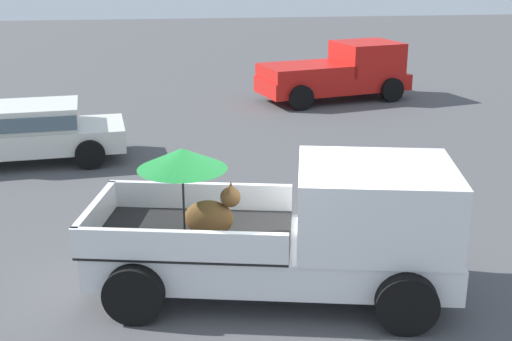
{
  "coord_description": "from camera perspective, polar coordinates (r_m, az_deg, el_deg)",
  "views": [
    {
      "loc": [
        -1.36,
        -8.62,
        4.67
      ],
      "look_at": [
        0.05,
        2.18,
        1.1
      ],
      "focal_mm": 47.64,
      "sensor_mm": 36.0,
      "label": 1
    }
  ],
  "objects": [
    {
      "name": "pickup_truck_red",
      "position": [
        22.19,
        7.02,
        8.18
      ],
      "size": [
        5.1,
        3.08,
        1.8
      ],
      "rotation": [
        0.0,
        0.0,
        0.25
      ],
      "color": "black",
      "rests_on": "ground"
    },
    {
      "name": "ground_plane",
      "position": [
        9.89,
        1.35,
        -10.01
      ],
      "size": [
        80.0,
        80.0,
        0.0
      ],
      "primitive_type": "plane",
      "color": "#4C4C4F"
    },
    {
      "name": "parked_sedan_near",
      "position": [
        16.28,
        -18.5,
        3.25
      ],
      "size": [
        4.46,
        2.33,
        1.33
      ],
      "rotation": [
        0.0,
        0.0,
        3.25
      ],
      "color": "black",
      "rests_on": "ground"
    },
    {
      "name": "pickup_truck_main",
      "position": [
        9.46,
        4.06,
        -4.96
      ],
      "size": [
        5.32,
        3.06,
        2.18
      ],
      "rotation": [
        0.0,
        0.0,
        -0.2
      ],
      "color": "black",
      "rests_on": "ground"
    }
  ]
}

